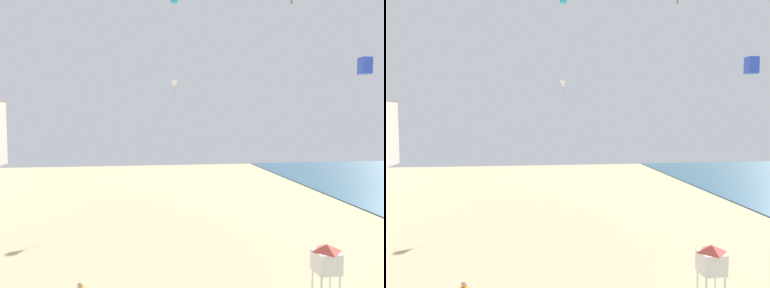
% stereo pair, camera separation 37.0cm
% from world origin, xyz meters
% --- Properties ---
extents(lifeguard_stand, '(1.10, 1.10, 2.55)m').
position_xyz_m(lifeguard_stand, '(10.66, 9.37, 1.84)').
color(lifeguard_stand, white).
rests_on(lifeguard_stand, ground).
extents(kite_blue_box, '(0.55, 0.55, 0.87)m').
position_xyz_m(kite_blue_box, '(13.80, 11.71, 11.23)').
color(kite_blue_box, blue).
extents(kite_white_delta, '(0.78, 0.78, 1.77)m').
position_xyz_m(kite_white_delta, '(5.60, 31.23, 11.90)').
color(kite_white_delta, white).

